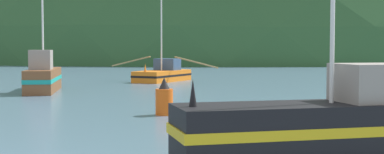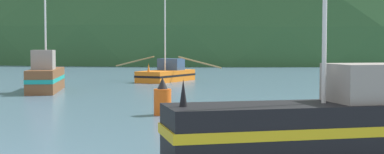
% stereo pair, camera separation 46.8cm
% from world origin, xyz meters
% --- Properties ---
extents(hill_mid_left, '(193.74, 154.99, 88.40)m').
position_xyz_m(hill_mid_left, '(-1.24, 152.72, 0.00)').
color(hill_mid_left, '#2D562D').
rests_on(hill_mid_left, ground).
extents(fishing_boat_brown, '(2.83, 6.98, 7.22)m').
position_xyz_m(fishing_boat_brown, '(-14.26, 31.92, 0.93)').
color(fishing_boat_brown, brown).
rests_on(fishing_boat_brown, ground).
extents(fishing_boat_orange, '(9.41, 6.56, 7.51)m').
position_xyz_m(fishing_boat_orange, '(-7.26, 42.85, 0.64)').
color(fishing_boat_orange, orange).
rests_on(fishing_boat_orange, ground).
extents(fishing_boat_black, '(10.68, 4.85, 6.15)m').
position_xyz_m(fishing_boat_black, '(0.82, 11.19, 0.87)').
color(fishing_boat_black, black).
rests_on(fishing_boat_black, ground).
extents(channel_buoy, '(0.76, 0.76, 1.63)m').
position_xyz_m(channel_buoy, '(-5.35, 19.78, 0.68)').
color(channel_buoy, '#E55914').
rests_on(channel_buoy, ground).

